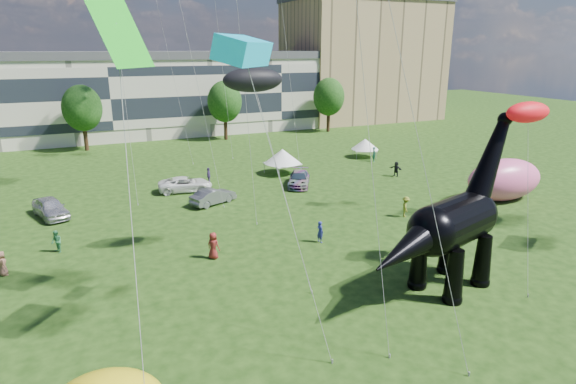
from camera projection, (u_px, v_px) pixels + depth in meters
name	position (u px, v px, depth m)	size (l,w,h in m)	color
ground	(384.00, 320.00, 25.02)	(220.00, 220.00, 0.00)	#16330C
terrace_row	(108.00, 99.00, 74.20)	(78.00, 11.00, 12.00)	beige
apartment_block	(362.00, 62.00, 94.39)	(28.00, 18.00, 22.00)	tan
tree_mid_left	(82.00, 104.00, 64.69)	(5.20, 5.20, 9.44)	#382314
tree_mid_right	(225.00, 98.00, 72.61)	(5.20, 5.20, 9.44)	#382314
tree_far_right	(329.00, 94.00, 79.73)	(5.20, 5.20, 9.44)	#382314
dinosaur_sculpture	(450.00, 227.00, 27.16)	(12.50, 5.43, 10.28)	black
car_silver	(50.00, 208.00, 39.97)	(1.95, 4.86, 1.65)	silver
car_grey	(213.00, 196.00, 43.44)	(1.52, 4.36, 1.44)	slate
car_white	(185.00, 184.00, 47.26)	(2.40, 5.20, 1.45)	white
car_dark	(299.00, 179.00, 49.16)	(2.05, 5.05, 1.47)	#595960
gazebo_near	(282.00, 156.00, 53.55)	(4.73, 4.73, 2.82)	white
gazebo_far	(365.00, 144.00, 61.84)	(4.51, 4.51, 2.42)	white
inflatable_pink	(504.00, 180.00, 44.24)	(7.79, 3.89, 3.89)	pink
visitors	(274.00, 221.00, 36.70)	(48.51, 41.93, 1.87)	navy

